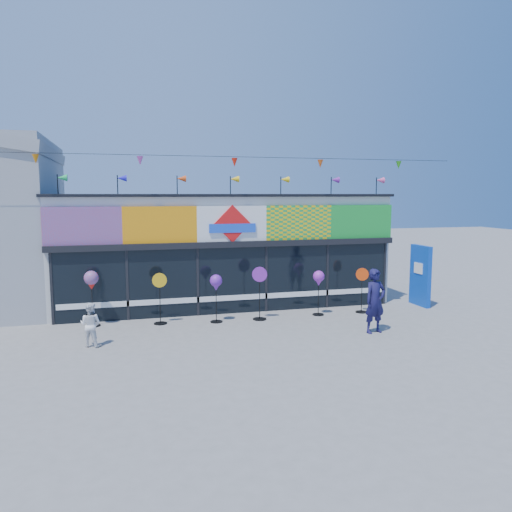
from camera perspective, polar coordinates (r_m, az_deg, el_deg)
name	(u,v)px	position (r m, az deg, el deg)	size (l,w,h in m)	color
ground	(259,341)	(14.18, 0.33, -9.69)	(80.00, 80.00, 0.00)	slate
kite_shop	(218,247)	(19.48, -4.33, 1.04)	(16.00, 5.70, 5.31)	silver
blue_sign	(420,275)	(19.31, 18.26, -2.12)	(0.21, 1.12, 2.23)	#0C42B5
spinner_0	(91,282)	(16.23, -18.30, -2.83)	(0.44, 0.44, 1.75)	black
spinner_1	(160,297)	(16.07, -10.93, -4.64)	(0.46, 0.42, 1.63)	black
spinner_2	(216,284)	(15.97, -4.59, -3.22)	(0.39, 0.39, 1.55)	black
spinner_3	(260,292)	(16.30, 0.42, -4.12)	(0.47, 0.45, 1.75)	black
spinner_4	(319,280)	(16.99, 7.18, -2.69)	(0.39, 0.39, 1.53)	black
spinner_5	(362,289)	(17.68, 12.01, -3.72)	(0.41, 0.40, 1.56)	black
adult_man	(375,301)	(15.20, 13.46, -5.03)	(0.70, 0.46, 1.91)	#171441
child	(91,324)	(14.27, -18.39, -7.44)	(0.59, 0.34, 1.21)	white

